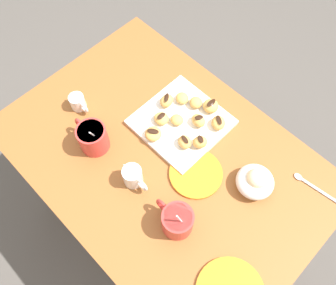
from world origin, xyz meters
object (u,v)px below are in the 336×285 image
at_px(chocolate_sauce_pitcher, 78,102).
at_px(beignet_0, 177,120).
at_px(beignet_3, 196,103).
at_px(beignet_5, 185,142).
at_px(beignet_9, 153,134).
at_px(beignet_10, 200,142).
at_px(dining_table, 164,174).
at_px(beignet_6, 199,121).
at_px(coffee_mug_red_left, 177,220).
at_px(ice_cream_bowl, 255,181).
at_px(beignet_4, 182,98).
at_px(cream_pitcher_white, 133,176).
at_px(beignet_2, 167,101).
at_px(beignet_7, 211,106).
at_px(saucer_orange_left, 196,174).
at_px(beignet_8, 161,119).
at_px(coffee_mug_red_right, 92,137).
at_px(beignet_1, 218,123).
at_px(pastry_plate_square, 181,122).

xyz_separation_m(chocolate_sauce_pitcher, beignet_0, (-0.29, -0.19, 0.00)).
bearing_deg(beignet_3, beignet_5, 119.84).
height_order(beignet_9, beignet_10, beignet_10).
xyz_separation_m(dining_table, beignet_6, (-0.00, -0.16, 0.18)).
distance_m(beignet_3, beignet_5, 0.16).
relative_size(coffee_mug_red_left, ice_cream_bowl, 1.19).
xyz_separation_m(coffee_mug_red_left, beignet_4, (0.29, -0.32, -0.02)).
xyz_separation_m(beignet_4, beignet_6, (-0.10, 0.03, 0.00)).
xyz_separation_m(ice_cream_bowl, beignet_6, (0.27, -0.04, -0.00)).
bearing_deg(cream_pitcher_white, beignet_2, -65.00).
height_order(dining_table, beignet_7, beignet_7).
distance_m(coffee_mug_red_left, saucer_orange_left, 0.18).
xyz_separation_m(cream_pitcher_white, beignet_6, (-0.01, -0.29, -0.01)).
distance_m(ice_cream_bowl, beignet_2, 0.40).
bearing_deg(beignet_8, beignet_6, -139.38).
bearing_deg(coffee_mug_red_right, beignet_0, -119.26).
xyz_separation_m(ice_cream_bowl, beignet_3, (0.32, -0.08, -0.00)).
bearing_deg(beignet_2, cream_pitcher_white, 115.00).
bearing_deg(cream_pitcher_white, beignet_10, -105.50).
height_order(chocolate_sauce_pitcher, beignet_1, chocolate_sauce_pitcher).
distance_m(chocolate_sauce_pitcher, beignet_6, 0.42).
distance_m(beignet_2, beignet_5, 0.17).
height_order(beignet_5, beignet_10, beignet_10).
relative_size(beignet_2, beignet_4, 1.11).
height_order(beignet_1, beignet_10, beignet_10).
distance_m(saucer_orange_left, beignet_4, 0.27).
relative_size(coffee_mug_red_left, beignet_2, 2.62).
height_order(cream_pitcher_white, chocolate_sauce_pitcher, cream_pitcher_white).
bearing_deg(coffee_mug_red_left, ice_cream_bowl, -107.76).
xyz_separation_m(ice_cream_bowl, saucer_orange_left, (0.15, 0.10, -0.03)).
bearing_deg(ice_cream_bowl, beignet_4, -9.97).
bearing_deg(beignet_6, dining_table, 89.77).
xyz_separation_m(coffee_mug_red_right, saucer_orange_left, (-0.31, -0.16, -0.05)).
xyz_separation_m(dining_table, saucer_orange_left, (-0.12, -0.03, 0.15)).
bearing_deg(saucer_orange_left, chocolate_sauce_pitcher, 12.41).
xyz_separation_m(coffee_mug_red_right, beignet_9, (-0.12, -0.15, -0.02)).
relative_size(beignet_3, beignet_4, 0.94).
bearing_deg(pastry_plate_square, dining_table, 109.37).
relative_size(pastry_plate_square, beignet_0, 6.25).
distance_m(dining_table, beignet_3, 0.28).
distance_m(coffee_mug_red_right, chocolate_sauce_pitcher, 0.17).
bearing_deg(beignet_8, beignet_1, -140.35).
xyz_separation_m(beignet_2, beignet_4, (-0.03, -0.05, -0.00)).
bearing_deg(beignet_3, cream_pitcher_white, 98.56).
xyz_separation_m(coffee_mug_red_left, beignet_1, (0.13, -0.33, -0.02)).
relative_size(coffee_mug_red_left, beignet_1, 2.60).
height_order(beignet_1, beignet_6, beignet_6).
bearing_deg(beignet_8, coffee_mug_red_left, 142.89).
height_order(ice_cream_bowl, beignet_4, ice_cream_bowl).
xyz_separation_m(coffee_mug_red_left, saucer_orange_left, (0.07, -0.16, -0.04)).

